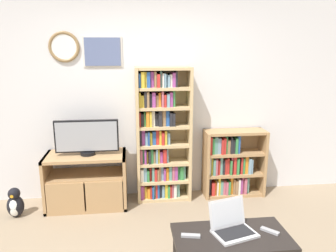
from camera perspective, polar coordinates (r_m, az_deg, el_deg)
name	(u,v)px	position (r m, az deg, el deg)	size (l,w,h in m)	color
wall_back	(147,99)	(4.27, -3.71, 4.75)	(6.26, 0.09, 2.60)	silver
tv_stand	(87,180)	(4.26, -14.00, -9.19)	(0.98, 0.50, 0.68)	tan
television	(87,137)	(4.08, -13.94, -1.92)	(0.76, 0.18, 0.43)	black
bookshelf_tall	(161,136)	(4.20, -1.30, -1.82)	(0.69, 0.31, 1.73)	tan
bookshelf_short	(230,164)	(4.51, 10.74, -6.57)	(0.81, 0.30, 0.90)	tan
coffee_table	(231,240)	(2.98, 10.97, -18.92)	(0.98, 0.51, 0.42)	black
laptop	(231,225)	(2.97, 11.00, -16.52)	(0.41, 0.37, 0.26)	silver
remote_near_laptop	(191,235)	(2.89, 3.96, -18.47)	(0.17, 0.08, 0.02)	#99999E
remote_far_from_laptop	(270,231)	(3.07, 17.32, -17.05)	(0.14, 0.15, 0.02)	#99999E
penguin_figurine	(15,204)	(4.36, -25.09, -12.17)	(0.19, 0.17, 0.36)	black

